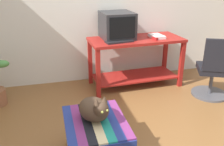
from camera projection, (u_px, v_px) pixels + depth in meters
The scene contains 9 objects.
desk at pixel (136, 54), 3.83m from camera, with size 1.44×0.67×0.76m.
tv_monitor at pixel (117, 26), 3.68m from camera, with size 0.48×0.52×0.39m.
keyboard at pixel (119, 41), 3.53m from camera, with size 0.40×0.15×0.02m, color black.
book at pixel (157, 36), 3.78m from camera, with size 0.18×0.27×0.04m, color white.
ottoman_with_blanket at pixel (96, 140), 2.34m from camera, with size 0.56×0.70×0.43m.
cat at pixel (95, 109), 2.24m from camera, with size 0.35×0.42×0.28m.
office_chair at pixel (214, 72), 3.49m from camera, with size 0.56×0.56×0.89m.
stapler at pixel (155, 38), 3.66m from camera, with size 0.04×0.11×0.04m, color #A31E1E.
pen at pixel (164, 36), 3.87m from camera, with size 0.01×0.01×0.14m, color black.
Camera 1 is at (-0.77, -1.85, 1.68)m, focal length 39.69 mm.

